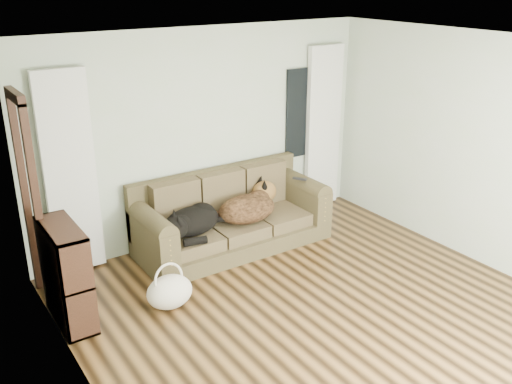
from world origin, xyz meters
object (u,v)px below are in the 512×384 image
sofa (233,213)px  tote_bag (170,293)px  dog_shepherd (249,208)px  bookshelf (66,274)px  dog_black_lab (190,224)px

sofa → tote_bag: 1.52m
dog_shepherd → tote_bag: (-1.43, -0.74, -0.33)m
bookshelf → dog_shepherd: bearing=7.8°
dog_shepherd → tote_bag: bearing=23.9°
tote_bag → dog_black_lab: bearing=49.7°
tote_bag → bookshelf: (-0.90, 0.33, 0.34)m
dog_black_lab → dog_shepherd: bearing=-13.4°
sofa → bookshelf: size_ratio=2.36×
sofa → dog_black_lab: size_ratio=3.27×
dog_black_lab → bookshelf: 1.59m
dog_shepherd → bookshelf: size_ratio=0.79×
dog_shepherd → tote_bag: size_ratio=1.65×
sofa → dog_shepherd: size_ratio=2.99×
dog_shepherd → tote_bag: 1.64m
dog_black_lab → bookshelf: size_ratio=0.72×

